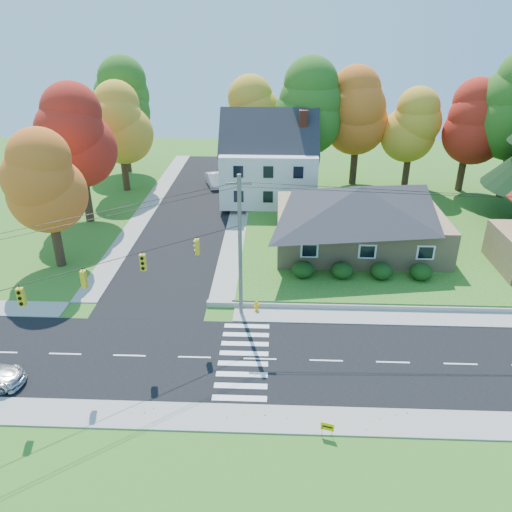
{
  "coord_description": "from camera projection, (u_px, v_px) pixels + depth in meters",
  "views": [
    {
      "loc": [
        0.77,
        -24.48,
        18.76
      ],
      "look_at": [
        -0.57,
        8.0,
        3.08
      ],
      "focal_mm": 35.0,
      "sensor_mm": 36.0,
      "label": 1
    }
  ],
  "objects": [
    {
      "name": "colonial_house",
      "position": [
        269.0,
        163.0,
        53.42
      ],
      "size": [
        10.4,
        8.4,
        9.6
      ],
      "color": "silver",
      "rests_on": "lawn"
    },
    {
      "name": "tree_west_3",
      "position": [
        121.0,
        101.0,
        62.95
      ],
      "size": [
        7.84,
        7.84,
        14.6
      ],
      "color": "#3F2A19",
      "rests_on": "ground"
    },
    {
      "name": "yard_sign",
      "position": [
        327.0,
        427.0,
        24.42
      ],
      "size": [
        0.65,
        0.22,
        0.84
      ],
      "color": "black",
      "rests_on": "ground"
    },
    {
      "name": "tree_lot_2",
      "position": [
        358.0,
        112.0,
        56.55
      ],
      "size": [
        7.28,
        7.28,
        13.56
      ],
      "color": "#3F2A19",
      "rests_on": "lawn"
    },
    {
      "name": "sidewalk_north",
      "position": [
        262.0,
        314.0,
        34.69
      ],
      "size": [
        90.0,
        2.0,
        0.08
      ],
      "primitive_type": "cube",
      "color": "#9C9A90",
      "rests_on": "ground"
    },
    {
      "name": "road_main",
      "position": [
        260.0,
        359.0,
        30.21
      ],
      "size": [
        90.0,
        8.0,
        0.02
      ],
      "primitive_type": "cube",
      "color": "black",
      "rests_on": "ground"
    },
    {
      "name": "tree_lot_1",
      "position": [
        306.0,
        107.0,
        55.59
      ],
      "size": [
        7.84,
        7.84,
        14.6
      ],
      "color": "#3F2A19",
      "rests_on": "lawn"
    },
    {
      "name": "sidewalk_south",
      "position": [
        257.0,
        419.0,
        25.7
      ],
      "size": [
        90.0,
        2.0,
        0.08
      ],
      "primitive_type": "cube",
      "color": "#9C9A90",
      "rests_on": "ground"
    },
    {
      "name": "tree_lot_3",
      "position": [
        412.0,
        126.0,
        55.99
      ],
      "size": [
        6.16,
        6.16,
        11.47
      ],
      "color": "#3F2A19",
      "rests_on": "lawn"
    },
    {
      "name": "traffic_infrastructure",
      "position": [
        258.0,
        274.0,
        29.2
      ],
      "size": [
        38.1,
        10.66,
        10.0
      ],
      "color": "#666059",
      "rests_on": "ground"
    },
    {
      "name": "road_cross",
      "position": [
        194.0,
        208.0,
        53.9
      ],
      "size": [
        8.0,
        44.0,
        0.02
      ],
      "primitive_type": "cube",
      "color": "black",
      "rests_on": "ground"
    },
    {
      "name": "white_car",
      "position": [
        215.0,
        180.0,
        60.54
      ],
      "size": [
        2.96,
        4.93,
        1.54
      ],
      "primitive_type": "imported",
      "rotation": [
        0.0,
        0.0,
        0.31
      ],
      "color": "silver",
      "rests_on": "road_cross"
    },
    {
      "name": "tree_west_2",
      "position": [
        119.0,
        124.0,
        56.25
      ],
      "size": [
        6.72,
        6.72,
        12.51
      ],
      "color": "#3F2A19",
      "rests_on": "ground"
    },
    {
      "name": "hedge_row",
      "position": [
        362.0,
        270.0,
        38.26
      ],
      "size": [
        10.7,
        1.7,
        1.27
      ],
      "color": "#163A10",
      "rests_on": "lawn"
    },
    {
      "name": "ground",
      "position": [
        260.0,
        359.0,
        30.21
      ],
      "size": [
        120.0,
        120.0,
        0.0
      ],
      "primitive_type": "plane",
      "color": "#3D7923"
    },
    {
      "name": "tree_lot_0",
      "position": [
        253.0,
        117.0,
        57.27
      ],
      "size": [
        6.72,
        6.72,
        12.51
      ],
      "color": "#3F2A19",
      "rests_on": "lawn"
    },
    {
      "name": "ranch_house",
      "position": [
        359.0,
        216.0,
        42.9
      ],
      "size": [
        14.6,
        10.6,
        5.4
      ],
      "color": "tan",
      "rests_on": "lawn"
    },
    {
      "name": "tree_west_0",
      "position": [
        46.0,
        182.0,
        38.53
      ],
      "size": [
        6.16,
        6.16,
        11.47
      ],
      "color": "#3F2A19",
      "rests_on": "ground"
    },
    {
      "name": "tree_lot_4",
      "position": [
        471.0,
        122.0,
        54.59
      ],
      "size": [
        6.72,
        6.72,
        12.51
      ],
      "color": "#3F2A19",
      "rests_on": "lawn"
    },
    {
      "name": "lawn",
      "position": [
        401.0,
        227.0,
        48.52
      ],
      "size": [
        30.0,
        30.0,
        0.5
      ],
      "primitive_type": "cube",
      "color": "#3D7923",
      "rests_on": "ground"
    },
    {
      "name": "tree_west_1",
      "position": [
        78.0,
        137.0,
        47.0
      ],
      "size": [
        7.28,
        7.28,
        13.56
      ],
      "color": "#3F2A19",
      "rests_on": "ground"
    },
    {
      "name": "fire_hydrant",
      "position": [
        256.0,
        306.0,
        35.03
      ],
      "size": [
        0.42,
        0.33,
        0.75
      ],
      "color": "#FFBD00",
      "rests_on": "ground"
    }
  ]
}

